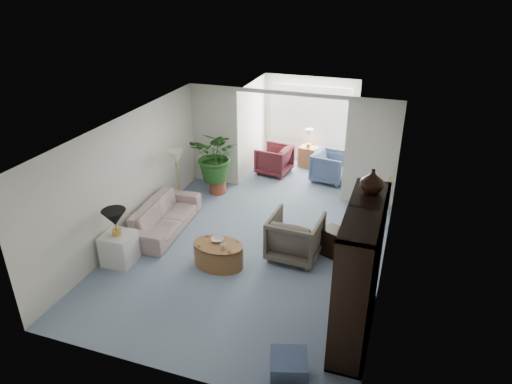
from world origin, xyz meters
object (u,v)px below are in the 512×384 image
at_px(floor_lamp, 175,157).
at_px(plant_pot, 218,186).
at_px(table_lamp, 114,218).
at_px(ottoman, 289,369).
at_px(coffee_bowl, 218,240).
at_px(wingback_chair, 295,237).
at_px(coffee_table, 218,255).
at_px(sunroom_table, 308,157).
at_px(framed_picture, 388,198).
at_px(sunroom_chair_blue, 330,167).
at_px(coffee_cup, 223,246).
at_px(cabinet_urn, 372,181).
at_px(sofa, 164,216).
at_px(end_table, 119,248).
at_px(entertainment_cabinet, 359,273).
at_px(side_table_dark, 334,242).
at_px(sunroom_chair_maroon, 274,160).

relative_size(floor_lamp, plant_pot, 0.90).
bearing_deg(table_lamp, ottoman, -23.93).
height_order(coffee_bowl, wingback_chair, wingback_chair).
relative_size(coffee_table, sunroom_table, 1.66).
height_order(framed_picture, coffee_table, framed_picture).
relative_size(coffee_bowl, sunroom_chair_blue, 0.26).
distance_m(coffee_cup, cabinet_urn, 3.06).
height_order(coffee_table, coffee_bowl, coffee_bowl).
height_order(ottoman, plant_pot, ottoman).
bearing_deg(sunroom_table, sofa, -115.32).
bearing_deg(sunroom_chair_blue, cabinet_urn, -156.07).
bearing_deg(end_table, ottoman, -23.93).
bearing_deg(sunroom_table, coffee_cup, -93.46).
distance_m(floor_lamp, sunroom_chair_blue, 4.05).
relative_size(framed_picture, entertainment_cabinet, 0.24).
bearing_deg(plant_pot, cabinet_urn, -40.33).
distance_m(floor_lamp, side_table_dark, 3.94).
relative_size(end_table, table_lamp, 1.36).
distance_m(side_table_dark, sunroom_chair_blue, 3.47).
distance_m(entertainment_cabinet, ottoman, 1.65).
bearing_deg(sofa, coffee_bowl, -119.22).
bearing_deg(side_table_dark, end_table, -157.51).
bearing_deg(entertainment_cabinet, wingback_chair, 129.14).
bearing_deg(ottoman, coffee_bowl, 131.32).
bearing_deg(coffee_bowl, entertainment_cabinet, -20.96).
height_order(coffee_cup, entertainment_cabinet, entertainment_cabinet).
bearing_deg(table_lamp, plant_pot, 80.67).
bearing_deg(framed_picture, coffee_cup, -171.00).
bearing_deg(entertainment_cabinet, sunroom_chair_maroon, 118.39).
bearing_deg(entertainment_cabinet, coffee_cup, 161.59).
distance_m(coffee_table, sunroom_chair_blue, 4.60).
bearing_deg(floor_lamp, coffee_cup, -45.16).
height_order(coffee_bowl, sunroom_table, sunroom_table).
distance_m(end_table, coffee_table, 1.86).
distance_m(coffee_bowl, coffee_cup, 0.28).
distance_m(coffee_bowl, plant_pot, 3.00).
relative_size(wingback_chair, cabinet_urn, 2.72).
relative_size(end_table, sunroom_chair_blue, 0.71).
height_order(sofa, sunroom_chair_maroon, sunroom_chair_maroon).
distance_m(ottoman, sunroom_chair_blue, 6.63).
bearing_deg(coffee_bowl, sunroom_chair_maroon, 93.05).
bearing_deg(cabinet_urn, side_table_dark, 114.04).
height_order(coffee_table, coffee_cup, coffee_cup).
bearing_deg(plant_pot, table_lamp, -99.33).
distance_m(table_lamp, coffee_bowl, 1.90).
xyz_separation_m(coffee_bowl, sunroom_table, (0.52, 5.08, -0.19)).
xyz_separation_m(side_table_dark, sunroom_table, (-1.49, 4.14, 0.01)).
xyz_separation_m(wingback_chair, plant_pot, (-2.49, 2.10, -0.28)).
bearing_deg(end_table, coffee_cup, 11.92).
bearing_deg(framed_picture, end_table, -169.77).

